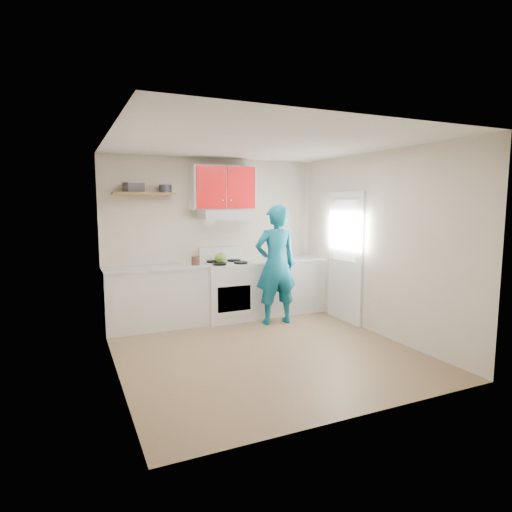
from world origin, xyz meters
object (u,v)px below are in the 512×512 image
kettle (220,258)px  person (276,265)px  stove (227,291)px  tin (165,189)px  crock (196,261)px

kettle → person: (0.70, -0.60, -0.08)m
stove → person: 0.94m
stove → person: size_ratio=0.50×
stove → kettle: kettle is taller
person → tin: bearing=-21.6°
stove → kettle: (-0.09, 0.06, 0.54)m
kettle → stove: bearing=-18.7°
kettle → person: 0.92m
tin → person: tin is taller
tin → stove: bearing=-12.9°
crock → person: (1.13, -0.53, -0.05)m
stove → person: bearing=-41.1°
kettle → crock: (-0.43, -0.07, -0.02)m
tin → kettle: (0.83, -0.15, -1.09)m
person → stove: bearing=-36.7°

